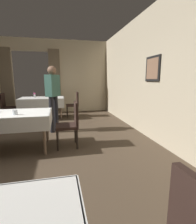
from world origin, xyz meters
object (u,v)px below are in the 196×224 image
(chair_far_left, at_px, (7,105))
(plate_far_b, at_px, (44,97))
(dining_table_far, at_px, (42,100))
(person_waiter_by_doorway, at_px, (53,93))
(dining_table_mid, at_px, (11,117))
(glass_mid_b, at_px, (15,112))
(chair_far_right, at_px, (74,103))
(chair_mid_right, at_px, (71,122))
(flower_vase_far, at_px, (35,95))

(chair_far_left, bearing_deg, plate_far_b, 15.15)
(dining_table_far, height_order, person_waiter_by_doorway, person_waiter_by_doorway)
(dining_table_mid, height_order, glass_mid_b, glass_mid_b)
(dining_table_far, height_order, plate_far_b, plate_far_b)
(person_waiter_by_doorway, bearing_deg, chair_far_right, 68.70)
(dining_table_mid, distance_m, glass_mid_b, 0.28)
(dining_table_far, bearing_deg, chair_far_left, -176.72)
(dining_table_far, relative_size, chair_far_right, 1.64)
(chair_mid_right, distance_m, chair_far_left, 3.46)
(dining_table_mid, height_order, flower_vase_far, flower_vase_far)
(flower_vase_far, bearing_deg, plate_far_b, 22.41)
(dining_table_mid, relative_size, glass_mid_b, 17.56)
(chair_far_left, height_order, person_waiter_by_doorway, person_waiter_by_doorway)
(chair_mid_right, relative_size, plate_far_b, 4.84)
(dining_table_far, distance_m, plate_far_b, 0.28)
(plate_far_b, height_order, person_waiter_by_doorway, person_waiter_by_doorway)
(dining_table_mid, xyz_separation_m, glass_mid_b, (0.13, -0.21, 0.13))
(dining_table_far, distance_m, chair_mid_right, 3.03)
(chair_far_right, xyz_separation_m, flower_vase_far, (-1.41, 0.11, 0.33))
(chair_mid_right, relative_size, chair_far_right, 1.00)
(dining_table_mid, distance_m, chair_far_right, 3.23)
(dining_table_far, relative_size, plate_far_b, 7.96)
(dining_table_far, bearing_deg, dining_table_mid, -96.25)
(dining_table_mid, relative_size, chair_mid_right, 1.60)
(glass_mid_b, bearing_deg, flower_vase_far, 91.40)
(dining_table_far, xyz_separation_m, chair_far_left, (-1.15, -0.07, -0.13))
(dining_table_far, relative_size, chair_mid_right, 1.64)
(flower_vase_far, xyz_separation_m, person_waiter_by_doorway, (0.71, -1.89, 0.18))
(chair_mid_right, distance_m, person_waiter_by_doorway, 1.31)
(dining_table_mid, distance_m, person_waiter_by_doorway, 1.39)
(dining_table_far, height_order, chair_far_left, chair_far_left)
(glass_mid_b, bearing_deg, dining_table_mid, 123.09)
(dining_table_far, distance_m, person_waiter_by_doorway, 1.85)
(flower_vase_far, bearing_deg, chair_far_right, -4.61)
(chair_far_right, bearing_deg, plate_far_b, 168.05)
(person_waiter_by_doorway, bearing_deg, chair_mid_right, -72.50)
(dining_table_far, relative_size, person_waiter_by_doorway, 0.89)
(chair_mid_right, distance_m, chair_far_right, 2.95)
(glass_mid_b, xyz_separation_m, person_waiter_by_doorway, (0.63, 1.30, 0.23))
(chair_far_left, xyz_separation_m, flower_vase_far, (0.89, 0.20, 0.33))
(chair_far_right, distance_m, flower_vase_far, 1.45)
(chair_far_left, bearing_deg, dining_table_far, 3.28)
(glass_mid_b, height_order, plate_far_b, glass_mid_b)
(dining_table_mid, bearing_deg, glass_mid_b, -56.91)
(glass_mid_b, bearing_deg, dining_table_far, 86.66)
(dining_table_mid, height_order, dining_table_far, same)
(chair_far_left, relative_size, flower_vase_far, 5.43)
(dining_table_mid, bearing_deg, chair_far_left, 106.69)
(dining_table_mid, height_order, person_waiter_by_doorway, person_waiter_by_doorway)
(glass_mid_b, distance_m, person_waiter_by_doorway, 1.47)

